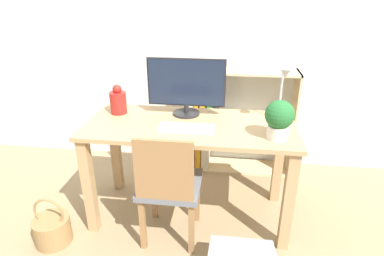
% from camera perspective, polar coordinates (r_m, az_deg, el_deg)
% --- Properties ---
extents(ground_plane, '(10.00, 10.00, 0.00)m').
position_cam_1_polar(ground_plane, '(2.61, -0.29, -14.80)').
color(ground_plane, '#997F5B').
extents(wall_back, '(8.00, 0.05, 2.60)m').
position_cam_1_polar(wall_back, '(2.98, 2.15, 17.48)').
color(wall_back, silver).
rests_on(wall_back, ground_plane).
extents(desk, '(1.45, 0.65, 0.76)m').
position_cam_1_polar(desk, '(2.27, -0.33, -2.56)').
color(desk, tan).
rests_on(desk, ground_plane).
extents(monitor, '(0.56, 0.20, 0.42)m').
position_cam_1_polar(monitor, '(2.31, -1.03, 7.68)').
color(monitor, '#232326').
rests_on(monitor, desk).
extents(keyboard, '(0.37, 0.14, 0.02)m').
position_cam_1_polar(keyboard, '(2.13, -1.01, -0.02)').
color(keyboard, silver).
rests_on(keyboard, desk).
extents(vase, '(0.12, 0.12, 0.22)m').
position_cam_1_polar(vase, '(2.44, -12.99, 4.65)').
color(vase, '#B2231E').
rests_on(vase, desk).
extents(desk_lamp, '(0.10, 0.19, 0.39)m').
position_cam_1_polar(desk_lamp, '(2.24, 15.78, 6.56)').
color(desk_lamp, '#B7B7BC').
rests_on(desk_lamp, desk).
extents(potted_plant, '(0.18, 0.18, 0.25)m').
position_cam_1_polar(potted_plant, '(2.02, 15.24, 1.67)').
color(potted_plant, silver).
rests_on(potted_plant, desk).
extents(chair, '(0.40, 0.40, 0.83)m').
position_cam_1_polar(chair, '(2.12, -4.17, -10.01)').
color(chair, slate).
rests_on(chair, ground_plane).
extents(bookshelf, '(0.97, 0.28, 0.97)m').
position_cam_1_polar(bookshelf, '(3.00, 4.67, 1.11)').
color(bookshelf, '#D8BC8C').
rests_on(bookshelf, ground_plane).
extents(basket, '(0.25, 0.25, 0.35)m').
position_cam_1_polar(basket, '(2.50, -23.60, -16.14)').
color(basket, '#997547').
rests_on(basket, ground_plane).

